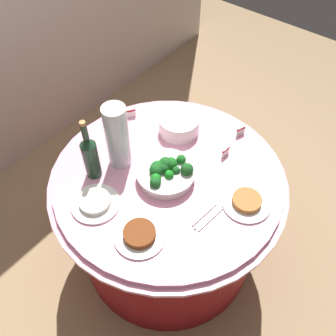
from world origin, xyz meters
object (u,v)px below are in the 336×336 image
Objects in this scene: broccoli_bowl at (166,172)px; wine_bottle at (90,156)px; food_plate_peanuts at (246,202)px; food_plate_rice at (95,203)px; label_placard_rear at (131,113)px; plate_stack at (179,125)px; food_plate_stir_fry at (140,235)px; decorative_fruit_vase at (118,139)px; label_placard_front at (226,151)px; label_placard_mid at (241,131)px; serving_tongs at (206,218)px.

broccoli_bowl is 0.35m from wine_bottle.
wine_bottle is 1.53× the size of food_plate_peanuts.
food_plate_rice is 4.00× the size of label_placard_rear.
plate_stack reaches higher than food_plate_stir_fry.
plate_stack is 0.61m from food_plate_rice.
decorative_fruit_vase is 0.35m from label_placard_rear.
plate_stack is 0.55m from food_plate_peanuts.
food_plate_peanuts is 4.00× the size of label_placard_front.
plate_stack is 0.32m from label_placard_mid.
decorative_fruit_vase is at bearing 19.68° from food_plate_rice.
decorative_fruit_vase is 0.54m from label_placard_front.
plate_stack is 3.82× the size of label_placard_front.
broccoli_bowl is 0.48m from label_placard_rear.
label_placard_rear reaches higher than food_plate_peanuts.
food_plate_rice is 4.00× the size of label_placard_front.
serving_tongs is at bearing -111.68° from label_placard_rear.
food_plate_peanuts is at bearing -74.77° from decorative_fruit_vase.
broccoli_bowl is 0.35m from food_plate_rice.
broccoli_bowl is 0.29m from serving_tongs.
broccoli_bowl is at bearing -117.27° from label_placard_rear.
decorative_fruit_vase is at bearing -146.51° from label_placard_rear.
label_placard_front is 0.17m from label_placard_mid.
decorative_fruit_vase reaches higher than label_placard_mid.
food_plate_peanuts is at bearing -31.38° from food_plate_stir_fry.
food_plate_peanuts reaches higher than food_plate_rice.
broccoli_bowl is 0.33m from label_placard_front.
wine_bottle reaches higher than food_plate_rice.
food_plate_peanuts is at bearing -72.72° from broccoli_bowl.
wine_bottle is at bearing 47.83° from food_plate_rice.
plate_stack is at bearing 71.08° from food_plate_peanuts.
label_placard_front reaches higher than food_plate_peanuts.
food_plate_rice is (-0.31, 0.15, -0.03)m from broccoli_bowl.
food_plate_stir_fry reaches higher than serving_tongs.
plate_stack is 0.56m from serving_tongs.
plate_stack is 0.62× the size of decorative_fruit_vase.
decorative_fruit_vase is 6.18× the size of label_placard_mid.
wine_bottle is at bearing 73.31° from food_plate_stir_fry.
label_placard_front is at bearing -24.52° from broccoli_bowl.
decorative_fruit_vase is 6.18× the size of label_placard_rear.
food_plate_rice is at bearing -132.17° from wine_bottle.
label_placard_front is (0.49, -0.42, -0.10)m from wine_bottle.
food_plate_rice is at bearing 120.38° from serving_tongs.
label_placard_mid is at bearing -0.39° from food_plate_stir_fry.
serving_tongs is 0.76× the size of food_plate_rice.
label_placard_front is at bearing 51.53° from food_plate_peanuts.
serving_tongs is 0.20m from food_plate_peanuts.
label_placard_rear is (-0.26, 0.54, 0.00)m from label_placard_mid.
label_placard_front is at bearing -88.63° from plate_stack.
food_plate_stir_fry is 0.79m from label_placard_mid.
decorative_fruit_vase reaches higher than label_placard_rear.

